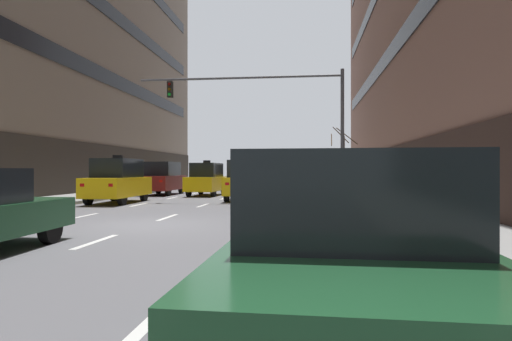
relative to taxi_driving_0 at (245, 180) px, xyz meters
name	(u,v)px	position (x,y,z in m)	size (l,w,h in m)	color
ground_plane	(146,225)	(-1.43, -10.71, -1.07)	(120.00, 120.00, 0.00)	slate
sidewalk_right	(431,227)	(6.66, -10.71, -1.00)	(3.98, 80.00, 0.14)	gray
lane_stripe_l1_s4	(83,216)	(-4.47, -8.71, -1.07)	(0.16, 2.00, 0.01)	silver
lane_stripe_l1_s5	(139,205)	(-4.47, -3.71, -1.07)	(0.16, 2.00, 0.01)	silver
lane_stripe_l1_s6	(172,198)	(-4.47, 1.29, -1.07)	(0.16, 2.00, 0.01)	silver
lane_stripe_l1_s7	(195,193)	(-4.47, 6.29, -1.07)	(0.16, 2.00, 0.01)	silver
lane_stripe_l1_s8	(211,190)	(-4.47, 11.29, -1.07)	(0.16, 2.00, 0.01)	silver
lane_stripe_l1_s9	(222,188)	(-4.47, 16.29, -1.07)	(0.16, 2.00, 0.01)	silver
lane_stripe_l1_s10	(232,186)	(-4.47, 21.29, -1.07)	(0.16, 2.00, 0.01)	silver
lane_stripe_l2_s3	(96,242)	(-1.43, -13.71, -1.07)	(0.16, 2.00, 0.01)	silver
lane_stripe_l2_s4	(168,217)	(-1.43, -8.71, -1.07)	(0.16, 2.00, 0.01)	silver
lane_stripe_l2_s5	(203,205)	(-1.43, -3.71, -1.07)	(0.16, 2.00, 0.01)	silver
lane_stripe_l2_s6	(224,198)	(-1.43, 1.29, -1.07)	(0.16, 2.00, 0.01)	silver
lane_stripe_l2_s7	(238,194)	(-1.43, 6.29, -1.07)	(0.16, 2.00, 0.01)	silver
lane_stripe_l2_s8	(247,190)	(-1.43, 11.29, -1.07)	(0.16, 2.00, 0.01)	silver
lane_stripe_l2_s9	(255,188)	(-1.43, 16.29, -1.07)	(0.16, 2.00, 0.01)	silver
lane_stripe_l2_s10	(261,186)	(-1.43, 21.29, -1.07)	(0.16, 2.00, 0.01)	silver
lane_stripe_l3_s2	(141,331)	(1.62, -18.71, -1.07)	(0.16, 2.00, 0.01)	silver
lane_stripe_l3_s3	(230,244)	(1.62, -13.71, -1.07)	(0.16, 2.00, 0.01)	silver
lane_stripe_l3_s4	(256,218)	(1.62, -8.71, -1.07)	(0.16, 2.00, 0.01)	silver
lane_stripe_l3_s5	(269,206)	(1.62, -3.71, -1.07)	(0.16, 2.00, 0.01)	silver
lane_stripe_l3_s6	(277,199)	(1.62, 1.29, -1.07)	(0.16, 2.00, 0.01)	silver
lane_stripe_l3_s7	(282,194)	(1.62, 6.29, -1.07)	(0.16, 2.00, 0.01)	silver
lane_stripe_l3_s8	(285,190)	(1.62, 11.29, -1.07)	(0.16, 2.00, 0.01)	silver
lane_stripe_l3_s9	(288,188)	(1.62, 16.29, -1.07)	(0.16, 2.00, 0.01)	silver
lane_stripe_l3_s10	(290,186)	(1.62, 21.29, -1.07)	(0.16, 2.00, 0.01)	silver
taxi_driving_0	(245,180)	(0.00, 0.00, 0.00)	(2.00, 4.50, 2.33)	black
car_driving_1	(163,178)	(-6.14, 4.47, 0.01)	(1.90, 4.49, 2.17)	black
taxi_driving_3	(270,176)	(0.12, 14.82, 0.00)	(1.98, 4.49, 2.33)	black
taxi_driving_4	(207,179)	(-3.05, 3.94, -0.04)	(1.96, 4.36, 2.25)	black
taxi_driving_5	(118,181)	(-5.95, -2.76, 0.01)	(1.95, 4.52, 2.36)	black
taxi_driving_6	(207,177)	(-6.01, 16.55, -0.04)	(1.96, 4.35, 2.25)	black
car_parked_0	(346,251)	(3.62, -18.82, -0.21)	(2.04, 4.69, 1.74)	black
traffic_signal_0	(277,107)	(1.81, -1.22, 3.76)	(10.52, 0.35, 6.53)	#4C4C51
street_tree_0	(343,159)	(6.21, 11.78, 1.48)	(2.09, 2.08, 4.94)	#4C3823
pedestrian_0	(397,181)	(8.10, 0.63, -0.05)	(0.41, 0.39, 1.54)	#383D59
pedestrian_1	(394,183)	(7.03, -3.91, -0.02)	(0.44, 0.37, 1.59)	brown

